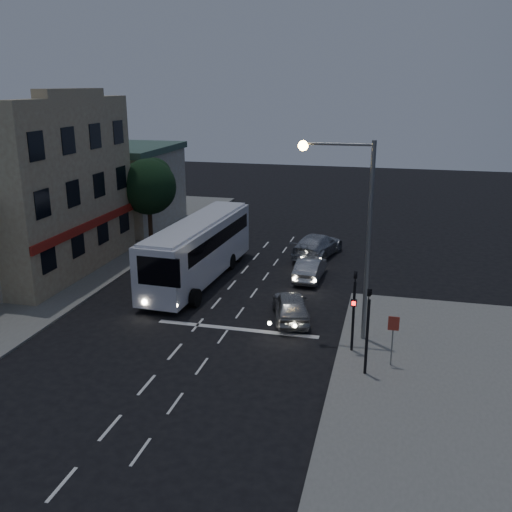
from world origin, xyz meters
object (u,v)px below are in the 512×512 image
(traffic_signal_side, at_px, (368,321))
(car_sedan_b, at_px, (317,245))
(car_suv, at_px, (291,306))
(streetlight, at_px, (355,219))
(street_tree, at_px, (148,184))
(tour_bus, at_px, (199,248))
(traffic_signal_main, at_px, (354,302))
(regulatory_sign, at_px, (393,333))
(car_sedan_a, at_px, (310,269))

(traffic_signal_side, bearing_deg, car_sedan_b, 104.64)
(car_suv, relative_size, streetlight, 0.47)
(car_sedan_b, relative_size, street_tree, 0.87)
(tour_bus, xyz_separation_m, car_sedan_b, (6.21, 6.62, -1.20))
(car_sedan_b, distance_m, traffic_signal_side, 16.88)
(car_sedan_b, xyz_separation_m, traffic_signal_main, (3.55, -14.27, 1.64))
(regulatory_sign, distance_m, streetlight, 5.18)
(car_suv, xyz_separation_m, regulatory_sign, (4.99, -4.04, 0.88))
(tour_bus, xyz_separation_m, regulatory_sign, (11.45, -8.67, -0.39))
(streetlight, bearing_deg, regulatory_sign, -51.25)
(car_suv, height_order, traffic_signal_main, traffic_signal_main)
(car_sedan_a, height_order, regulatory_sign, regulatory_sign)
(car_suv, relative_size, street_tree, 0.68)
(traffic_signal_side, distance_m, streetlight, 4.84)
(car_sedan_a, bearing_deg, car_suv, 92.22)
(tour_bus, bearing_deg, street_tree, 135.51)
(traffic_signal_main, bearing_deg, car_sedan_b, 103.95)
(regulatory_sign, bearing_deg, traffic_signal_side, -136.08)
(street_tree, bearing_deg, tour_bus, -47.45)
(tour_bus, relative_size, car_sedan_a, 2.99)
(street_tree, bearing_deg, streetlight, -39.51)
(tour_bus, relative_size, car_sedan_b, 2.24)
(car_sedan_a, height_order, car_sedan_b, car_sedan_b)
(car_sedan_b, xyz_separation_m, streetlight, (3.29, -12.85, 4.95))
(regulatory_sign, relative_size, street_tree, 0.35)
(car_sedan_b, bearing_deg, car_suv, 104.15)
(car_sedan_b, height_order, traffic_signal_main, traffic_signal_main)
(street_tree, bearing_deg, traffic_signal_main, -42.03)
(car_sedan_b, distance_m, regulatory_sign, 16.18)
(car_suv, distance_m, car_sedan_a, 6.36)
(tour_bus, relative_size, traffic_signal_side, 2.94)
(streetlight, bearing_deg, car_sedan_b, 104.36)
(traffic_signal_side, bearing_deg, car_sedan_a, 109.39)
(car_suv, height_order, street_tree, street_tree)
(traffic_signal_main, xyz_separation_m, street_tree, (-15.81, 14.25, 2.08))
(car_sedan_a, bearing_deg, streetlight, 113.08)
(car_suv, distance_m, regulatory_sign, 6.48)
(car_suv, relative_size, car_sedan_a, 1.04)
(regulatory_sign, height_order, streetlight, streetlight)
(regulatory_sign, distance_m, street_tree, 23.40)
(streetlight, bearing_deg, street_tree, 140.49)
(car_sedan_b, relative_size, traffic_signal_side, 1.31)
(car_sedan_b, bearing_deg, regulatory_sign, 121.80)
(traffic_signal_side, bearing_deg, street_tree, 135.50)
(car_suv, bearing_deg, tour_bus, -51.29)
(tour_bus, relative_size, street_tree, 1.95)
(traffic_signal_side, height_order, street_tree, street_tree)
(regulatory_sign, relative_size, streetlight, 0.24)
(car_suv, height_order, regulatory_sign, regulatory_sign)
(car_suv, xyz_separation_m, car_sedan_a, (-0.01, 6.36, -0.05))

